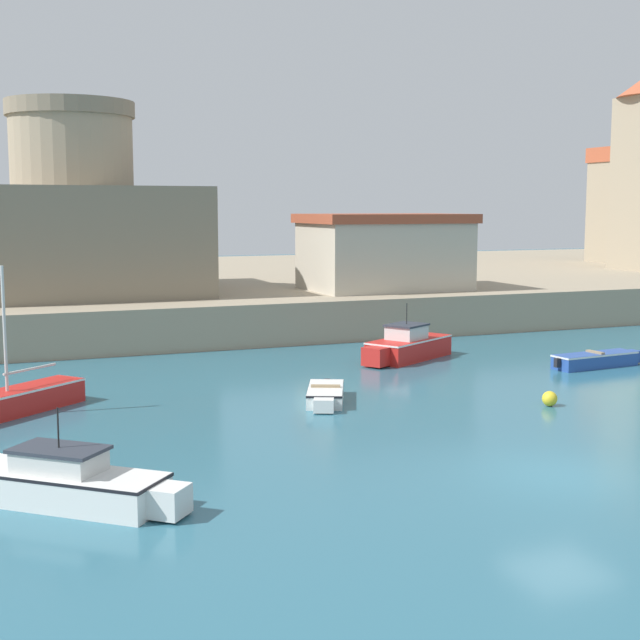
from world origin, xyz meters
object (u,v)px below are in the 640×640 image
sailboat_red_0 (14,400)px  dinghy_blue_2 (597,359)px  motorboat_white_3 (56,482)px  motorboat_red_5 (407,346)px  fortress (74,227)px  dinghy_white_4 (325,394)px  harbor_shed_near_wharf (384,251)px  mooring_buoy (550,399)px

sailboat_red_0 → dinghy_blue_2: sailboat_red_0 is taller
sailboat_red_0 → motorboat_white_3: bearing=-87.3°
motorboat_white_3 → motorboat_red_5: bearing=41.4°
sailboat_red_0 → motorboat_red_5: size_ratio=0.93×
dinghy_blue_2 → fortress: 27.13m
motorboat_white_3 → dinghy_white_4: size_ratio=1.54×
dinghy_blue_2 → dinghy_white_4: 13.07m
dinghy_white_4 → motorboat_white_3: bearing=-141.9°
harbor_shed_near_wharf → mooring_buoy: bearing=-100.1°
motorboat_white_3 → dinghy_white_4: motorboat_white_3 is taller
sailboat_red_0 → motorboat_white_3: sailboat_red_0 is taller
motorboat_red_5 → harbor_shed_near_wharf: (3.82, 10.26, 3.55)m
dinghy_blue_2 → dinghy_white_4: bearing=-170.8°
dinghy_blue_2 → motorboat_white_3: size_ratio=0.85×
mooring_buoy → harbor_shed_near_wharf: harbor_shed_near_wharf is taller
harbor_shed_near_wharf → dinghy_white_4: bearing=-121.3°
sailboat_red_0 → dinghy_white_4: sailboat_red_0 is taller
motorboat_white_3 → harbor_shed_near_wharf: size_ratio=0.61×
sailboat_red_0 → fortress: (4.14, 19.06, 5.08)m
mooring_buoy → motorboat_red_5: bearing=91.4°
dinghy_blue_2 → sailboat_red_0: bearing=-179.9°
dinghy_blue_2 → fortress: bearing=134.4°
motorboat_white_3 → mooring_buoy: bearing=14.3°
sailboat_red_0 → motorboat_red_5: bearing=15.6°
motorboat_red_5 → mooring_buoy: bearing=-88.6°
mooring_buoy → motorboat_white_3: bearing=-165.7°
motorboat_red_5 → mooring_buoy: motorboat_red_5 is taller
dinghy_white_4 → fortress: bearing=105.2°
dinghy_blue_2 → dinghy_white_4: size_ratio=1.31×
sailboat_red_0 → fortress: bearing=77.7°
motorboat_red_5 → fortress: bearing=130.0°
sailboat_red_0 → motorboat_red_5: sailboat_red_0 is taller
sailboat_red_0 → mooring_buoy: size_ratio=9.50×
sailboat_red_0 → motorboat_red_5: 16.95m
fortress → dinghy_white_4: bearing=-74.8°
dinghy_blue_2 → harbor_shed_near_wharf: harbor_shed_near_wharf is taller
sailboat_red_0 → harbor_shed_near_wharf: harbor_shed_near_wharf is taller
dinghy_white_4 → motorboat_red_5: (6.45, 6.61, 0.31)m
fortress → harbor_shed_near_wharf: size_ratio=1.41×
motorboat_red_5 → fortress: 19.58m
dinghy_blue_2 → harbor_shed_near_wharf: size_ratio=0.52×
fortress → dinghy_blue_2: bearing=-45.6°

